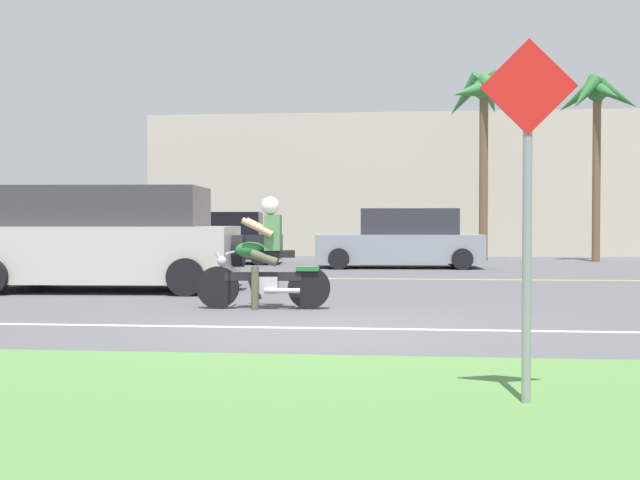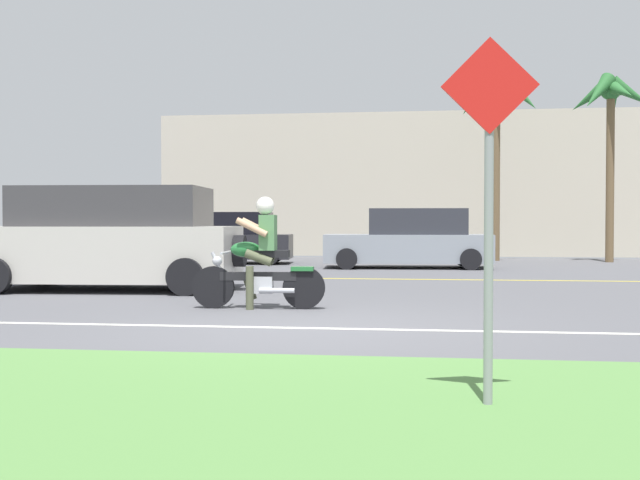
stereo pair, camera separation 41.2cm
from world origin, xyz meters
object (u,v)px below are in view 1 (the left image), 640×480
at_px(parked_car_0, 57,238).
at_px(palm_tree_1, 597,107).
at_px(palm_tree_0, 485,104).
at_px(parked_car_1, 216,240).
at_px(parked_car_2, 401,240).
at_px(street_sign, 528,185).
at_px(suv_nearby, 108,240).
at_px(motorcyclist, 264,261).

xyz_separation_m(parked_car_0, palm_tree_1, (16.28, 2.85, 4.08)).
height_order(palm_tree_0, palm_tree_1, palm_tree_0).
distance_m(parked_car_0, palm_tree_1, 17.02).
bearing_deg(parked_car_0, parked_car_1, 7.30).
bearing_deg(parked_car_0, parked_car_2, -5.31).
bearing_deg(street_sign, palm_tree_1, 74.40).
relative_size(parked_car_2, street_sign, 1.87).
xyz_separation_m(suv_nearby, parked_car_1, (-0.11, 8.95, -0.20)).
height_order(parked_car_0, street_sign, street_sign).
bearing_deg(parked_car_2, palm_tree_1, 31.83).
bearing_deg(parked_car_1, motorcyclist, -73.48).
bearing_deg(parked_car_1, palm_tree_1, 10.97).
height_order(parked_car_2, street_sign, street_sign).
xyz_separation_m(motorcyclist, parked_car_1, (-3.44, 11.61, 0.04)).
xyz_separation_m(suv_nearby, palm_tree_0, (8.10, 11.67, 4.15)).
relative_size(parked_car_1, palm_tree_0, 0.68).
xyz_separation_m(motorcyclist, parked_car_0, (-8.11, 11.01, 0.09)).
height_order(suv_nearby, palm_tree_1, palm_tree_1).
height_order(parked_car_1, street_sign, street_sign).
xyz_separation_m(parked_car_1, palm_tree_1, (11.61, 2.25, 4.13)).
bearing_deg(parked_car_2, parked_car_0, 174.69).
distance_m(motorcyclist, street_sign, 6.37).
bearing_deg(suv_nearby, palm_tree_0, 55.25).
distance_m(parked_car_2, palm_tree_0, 6.65).
xyz_separation_m(parked_car_1, palm_tree_0, (8.21, 2.72, 4.35)).
height_order(parked_car_0, parked_car_2, parked_car_0).
bearing_deg(palm_tree_1, parked_car_0, -170.07).
bearing_deg(palm_tree_1, motorcyclist, -120.52).
distance_m(motorcyclist, parked_car_2, 10.27).
bearing_deg(motorcyclist, street_sign, -64.63).
relative_size(parked_car_0, parked_car_2, 0.90).
bearing_deg(parked_car_1, parked_car_2, -15.67).
bearing_deg(suv_nearby, parked_car_0, 119.78).
xyz_separation_m(parked_car_0, parked_car_2, (10.17, -0.94, -0.02)).
xyz_separation_m(suv_nearby, parked_car_0, (-4.78, 8.35, -0.15)).
distance_m(motorcyclist, parked_car_0, 13.68).
xyz_separation_m(palm_tree_0, street_sign, (-2.06, -20.04, -3.59)).
xyz_separation_m(motorcyclist, palm_tree_0, (4.77, 14.33, 4.39)).
height_order(parked_car_2, palm_tree_0, palm_tree_0).
bearing_deg(parked_car_2, street_sign, -87.65).
relative_size(motorcyclist, palm_tree_0, 0.31).
bearing_deg(motorcyclist, suv_nearby, 141.42).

